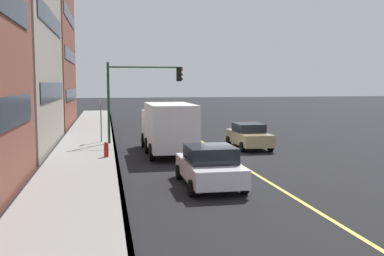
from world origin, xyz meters
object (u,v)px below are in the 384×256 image
traffic_light_mast (139,88)px  street_sign_post (101,117)px  truck_white (168,126)px  fire_hydrant (106,151)px  car_white (210,166)px  car_tan (249,136)px  car_silver (165,127)px

traffic_light_mast → street_sign_post: bearing=71.8°
truck_white → fire_hydrant: 3.87m
truck_white → car_white: bearing=-176.8°
car_tan → traffic_light_mast: bearing=66.2°
traffic_light_mast → street_sign_post: (0.81, 2.46, -1.94)m
car_white → fire_hydrant: bearing=29.7°
truck_white → street_sign_post: (4.84, 3.76, 0.21)m
traffic_light_mast → fire_hydrant: 6.64m
car_white → car_silver: 15.84m
street_sign_post → fire_hydrant: street_sign_post is taller
truck_white → traffic_light_mast: (4.03, 1.30, 2.15)m
car_tan → car_white: bearing=153.5°
car_white → truck_white: bearing=3.2°
truck_white → street_sign_post: street_sign_post is taller
car_white → fire_hydrant: 7.93m
car_tan → street_sign_post: size_ratio=1.46×
car_tan → car_white: (-9.41, 4.70, 0.03)m
car_white → traffic_light_mast: bearing=8.2°
car_white → fire_hydrant: size_ratio=4.64×
traffic_light_mast → truck_white: bearing=-162.1°
car_tan → traffic_light_mast: traffic_light_mast is taller
traffic_light_mast → fire_hydrant: traffic_light_mast is taller
car_tan → car_silver: bearing=33.9°
car_tan → traffic_light_mast: size_ratio=0.83×
car_white → car_silver: (15.83, -0.38, -0.04)m
car_white → car_silver: bearing=-1.4°
car_silver → fire_hydrant: 9.93m
car_tan → truck_white: (-1.18, 5.16, 0.78)m
car_tan → car_silver: size_ratio=1.16×
truck_white → car_tan: bearing=-77.2°
car_white → car_silver: size_ratio=1.15×
street_sign_post → fire_hydrant: (-6.19, -0.30, -1.31)m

